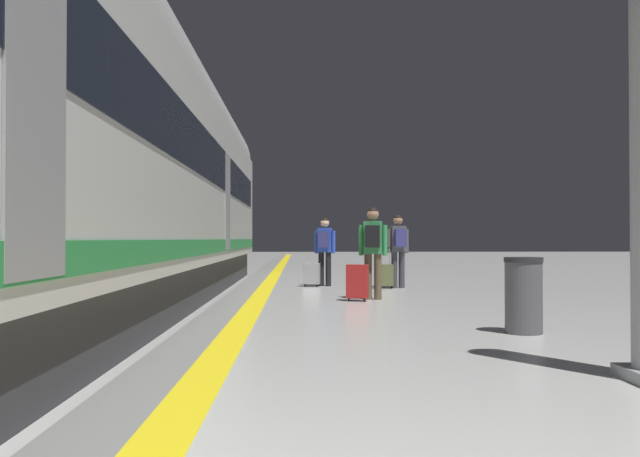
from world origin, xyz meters
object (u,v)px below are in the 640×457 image
suitcase_far (357,281)px  passenger_mid (325,245)px  suitcase_mid (312,274)px  passenger_near (398,245)px  waste_bin (524,295)px  suitcase_near (385,275)px  high_speed_train (63,129)px  passenger_far (373,245)px

suitcase_far → passenger_mid: bearing=96.5°
suitcase_mid → suitcase_far: bearing=-78.7°
passenger_near → waste_bin: bearing=-86.9°
suitcase_near → waste_bin: size_ratio=1.03×
passenger_near → suitcase_mid: (-1.99, 0.54, -0.69)m
high_speed_train → passenger_near: bearing=53.4°
passenger_far → suitcase_far: bearing=-136.0°
passenger_near → passenger_mid: passenger_near is taller
waste_bin → suitcase_mid: bearing=106.4°
passenger_near → passenger_mid: bearing=157.8°
suitcase_near → waste_bin: bearing=-84.4°
high_speed_train → waste_bin: 6.03m
high_speed_train → passenger_far: bearing=43.3°
passenger_near → suitcase_near: passenger_near is taller
suitcase_near → suitcase_mid: (-1.66, 0.64, 0.00)m
suitcase_far → waste_bin: (1.63, -4.29, 0.10)m
passenger_near → suitcase_near: bearing=-163.7°
high_speed_train → suitcase_near: high_speed_train is taller
suitcase_near → passenger_mid: passenger_mid is taller
suitcase_near → suitcase_far: (-0.90, -3.18, 0.05)m
passenger_near → passenger_far: passenger_far is taller
passenger_near → waste_bin: (0.41, -7.57, -0.54)m
passenger_near → high_speed_train: bearing=-126.6°
suitcase_mid → passenger_far: 3.74m
suitcase_near → suitcase_far: suitcase_near is taller
suitcase_mid → suitcase_far: (0.76, -3.82, 0.05)m
suitcase_near → passenger_far: (-0.58, -2.87, 0.72)m
passenger_mid → suitcase_mid: passenger_mid is taller
high_speed_train → waste_bin: size_ratio=33.42×
high_speed_train → passenger_mid: (3.57, 7.73, -1.53)m
high_speed_train → waste_bin: high_speed_train is taller
suitcase_near → waste_bin: suitcase_near is taller
passenger_near → waste_bin: 7.60m
passenger_near → suitcase_far: passenger_near is taller
suitcase_far → high_speed_train: bearing=-136.8°
high_speed_train → suitcase_mid: 8.55m
passenger_mid → passenger_far: size_ratio=0.95×
passenger_near → suitcase_far: size_ratio=2.54×
passenger_near → suitcase_mid: bearing=164.7°
suitcase_mid → passenger_far: (1.08, -3.51, 0.72)m
suitcase_far → waste_bin: size_ratio=0.73×
high_speed_train → suitcase_mid: bearing=66.8°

